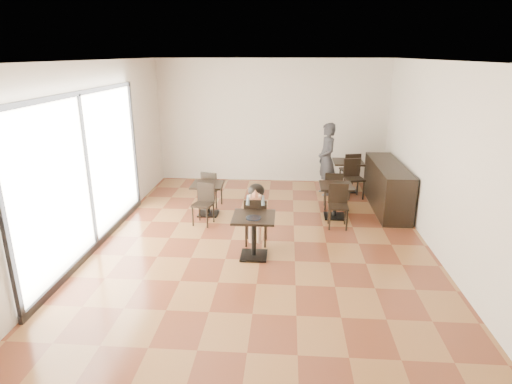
# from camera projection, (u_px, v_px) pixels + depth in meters

# --- Properties ---
(floor) EXTENTS (6.00, 8.00, 0.01)m
(floor) POSITION_uv_depth(u_px,v_px,m) (263.00, 241.00, 7.92)
(floor) COLOR brown
(floor) RESTS_ON ground
(ceiling) EXTENTS (6.00, 8.00, 0.01)m
(ceiling) POSITION_uv_depth(u_px,v_px,m) (264.00, 60.00, 6.93)
(ceiling) COLOR silver
(ceiling) RESTS_ON floor
(wall_back) EXTENTS (6.00, 0.01, 3.20)m
(wall_back) POSITION_uv_depth(u_px,v_px,m) (272.00, 122.00, 11.22)
(wall_back) COLOR beige
(wall_back) RESTS_ON floor
(wall_front) EXTENTS (6.00, 0.01, 3.20)m
(wall_front) POSITION_uv_depth(u_px,v_px,m) (236.00, 265.00, 3.63)
(wall_front) COLOR beige
(wall_front) RESTS_ON floor
(wall_left) EXTENTS (0.01, 8.00, 3.20)m
(wall_left) POSITION_uv_depth(u_px,v_px,m) (96.00, 154.00, 7.63)
(wall_left) COLOR beige
(wall_left) RESTS_ON floor
(wall_right) EXTENTS (0.01, 8.00, 3.20)m
(wall_right) POSITION_uv_depth(u_px,v_px,m) (440.00, 160.00, 7.22)
(wall_right) COLOR beige
(wall_right) RESTS_ON floor
(storefront_window) EXTENTS (0.04, 4.50, 2.60)m
(storefront_window) POSITION_uv_depth(u_px,v_px,m) (86.00, 172.00, 7.22)
(storefront_window) COLOR white
(storefront_window) RESTS_ON floor
(child_table) EXTENTS (0.70, 0.70, 0.74)m
(child_table) POSITION_uv_depth(u_px,v_px,m) (254.00, 237.00, 7.19)
(child_table) COLOR black
(child_table) RESTS_ON floor
(child_chair) EXTENTS (0.40, 0.40, 0.89)m
(child_chair) POSITION_uv_depth(u_px,v_px,m) (256.00, 220.00, 7.69)
(child_chair) COLOR black
(child_chair) RESTS_ON floor
(child) EXTENTS (0.40, 0.56, 1.12)m
(child) POSITION_uv_depth(u_px,v_px,m) (256.00, 214.00, 7.65)
(child) COLOR slate
(child) RESTS_ON child_chair
(plate) EXTENTS (0.25, 0.25, 0.02)m
(plate) POSITION_uv_depth(u_px,v_px,m) (253.00, 218.00, 6.98)
(plate) COLOR black
(plate) RESTS_ON child_table
(pizza_slice) EXTENTS (0.26, 0.20, 0.06)m
(pizza_slice) POSITION_uv_depth(u_px,v_px,m) (255.00, 196.00, 7.35)
(pizza_slice) COLOR #D9BD70
(pizza_slice) RESTS_ON child
(adult_patron) EXTENTS (0.56, 0.72, 1.75)m
(adult_patron) POSITION_uv_depth(u_px,v_px,m) (327.00, 159.00, 10.30)
(adult_patron) COLOR #343438
(adult_patron) RESTS_ON floor
(cafe_table_mid) EXTENTS (0.70, 0.70, 0.71)m
(cafe_table_mid) POSITION_uv_depth(u_px,v_px,m) (335.00, 201.00, 8.96)
(cafe_table_mid) COLOR black
(cafe_table_mid) RESTS_ON floor
(cafe_table_left) EXTENTS (0.79, 0.79, 0.69)m
(cafe_table_left) POSITION_uv_depth(u_px,v_px,m) (208.00, 199.00, 9.12)
(cafe_table_left) COLOR black
(cafe_table_left) RESTS_ON floor
(cafe_table_back) EXTENTS (0.88, 0.88, 0.77)m
(cafe_table_back) POSITION_uv_depth(u_px,v_px,m) (347.00, 176.00, 10.70)
(cafe_table_back) COLOR black
(cafe_table_back) RESTS_ON floor
(chair_mid_a) EXTENTS (0.40, 0.40, 0.86)m
(chair_mid_a) POSITION_uv_depth(u_px,v_px,m) (333.00, 190.00, 9.46)
(chair_mid_a) COLOR black
(chair_mid_a) RESTS_ON floor
(chair_mid_b) EXTENTS (0.40, 0.40, 0.86)m
(chair_mid_b) POSITION_uv_depth(u_px,v_px,m) (338.00, 207.00, 8.41)
(chair_mid_b) COLOR black
(chair_mid_b) RESTS_ON floor
(chair_left_a) EXTENTS (0.45, 0.45, 0.83)m
(chair_left_a) POSITION_uv_depth(u_px,v_px,m) (212.00, 188.00, 9.62)
(chair_left_a) COLOR black
(chair_left_a) RESTS_ON floor
(chair_left_b) EXTENTS (0.45, 0.45, 0.83)m
(chair_left_b) POSITION_uv_depth(u_px,v_px,m) (203.00, 205.00, 8.57)
(chair_left_b) COLOR black
(chair_left_b) RESTS_ON floor
(chair_back_a) EXTENTS (0.50, 0.50, 0.92)m
(chair_back_a) POSITION_uv_depth(u_px,v_px,m) (349.00, 170.00, 10.96)
(chair_back_a) COLOR black
(chair_back_a) RESTS_ON floor
(chair_back_b) EXTENTS (0.50, 0.50, 0.92)m
(chair_back_b) POSITION_uv_depth(u_px,v_px,m) (354.00, 179.00, 10.15)
(chair_back_b) COLOR black
(chair_back_b) RESTS_ON floor
(service_counter) EXTENTS (0.60, 2.40, 1.00)m
(service_counter) POSITION_uv_depth(u_px,v_px,m) (387.00, 186.00, 9.48)
(service_counter) COLOR black
(service_counter) RESTS_ON floor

